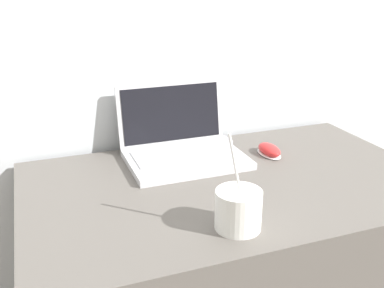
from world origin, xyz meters
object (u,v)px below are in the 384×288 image
object	(u,v)px
computer_mouse	(269,150)
usb_stick	(226,139)
drink_cup	(238,209)
laptop	(181,144)

from	to	relation	value
computer_mouse	usb_stick	xyz separation A→B (m)	(-0.07, 0.16, -0.01)
drink_cup	usb_stick	world-z (taller)	drink_cup
drink_cup	computer_mouse	distance (m)	0.45
laptop	computer_mouse	distance (m)	0.27
laptop	computer_mouse	bearing A→B (deg)	-15.75
laptop	usb_stick	xyz separation A→B (m)	(0.19, 0.09, -0.04)
laptop	usb_stick	distance (m)	0.21
computer_mouse	laptop	bearing A→B (deg)	164.25
laptop	usb_stick	world-z (taller)	laptop
drink_cup	usb_stick	bearing A→B (deg)	67.91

